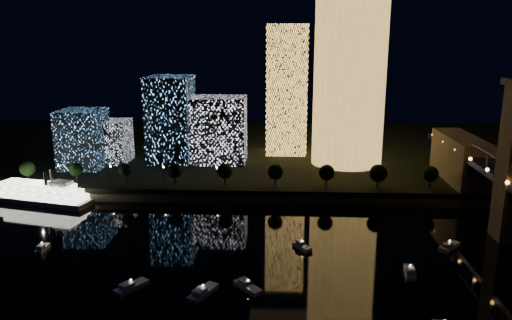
# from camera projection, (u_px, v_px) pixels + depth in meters

# --- Properties ---
(ground) EXTENTS (520.00, 520.00, 0.00)m
(ground) POSITION_uv_depth(u_px,v_px,m) (315.00, 319.00, 112.42)
(ground) COLOR black
(ground) RESTS_ON ground
(far_bank) EXTENTS (420.00, 160.00, 5.00)m
(far_bank) POSITION_uv_depth(u_px,v_px,m) (296.00, 151.00, 266.98)
(far_bank) COLOR black
(far_bank) RESTS_ON ground
(seawall) EXTENTS (420.00, 6.00, 3.00)m
(seawall) POSITION_uv_depth(u_px,v_px,m) (301.00, 199.00, 191.58)
(seawall) COLOR #6B5E4C
(seawall) RESTS_ON ground
(tower_cylindrical) EXTENTS (34.00, 34.00, 89.89)m
(tower_cylindrical) POSITION_uv_depth(u_px,v_px,m) (350.00, 65.00, 221.63)
(tower_cylindrical) COLOR #FFB951
(tower_cylindrical) RESTS_ON far_bank
(tower_rectangular) EXTENTS (19.82, 19.82, 63.07)m
(tower_rectangular) POSITION_uv_depth(u_px,v_px,m) (287.00, 90.00, 246.65)
(tower_rectangular) COLOR #FFB951
(tower_rectangular) RESTS_ON far_bank
(midrise_blocks) EXTENTS (81.22, 38.57, 39.49)m
(midrise_blocks) POSITION_uv_depth(u_px,v_px,m) (162.00, 128.00, 231.33)
(midrise_blocks) COLOR silver
(midrise_blocks) RESTS_ON far_bank
(riverboat) EXTENTS (46.11, 19.43, 13.64)m
(riverboat) POSITION_uv_depth(u_px,v_px,m) (35.00, 193.00, 191.72)
(riverboat) COLOR silver
(riverboat) RESTS_ON ground
(motorboats) EXTENTS (126.84, 73.56, 2.78)m
(motorboats) POSITION_uv_depth(u_px,v_px,m) (270.00, 298.00, 120.16)
(motorboats) COLOR silver
(motorboats) RESTS_ON ground
(esplanade_trees) EXTENTS (166.21, 6.95, 8.98)m
(esplanade_trees) POSITION_uv_depth(u_px,v_px,m) (242.00, 171.00, 196.40)
(esplanade_trees) COLOR black
(esplanade_trees) RESTS_ON far_bank
(street_lamps) EXTENTS (132.70, 0.70, 5.65)m
(street_lamps) POSITION_uv_depth(u_px,v_px,m) (217.00, 171.00, 203.08)
(street_lamps) COLOR black
(street_lamps) RESTS_ON far_bank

